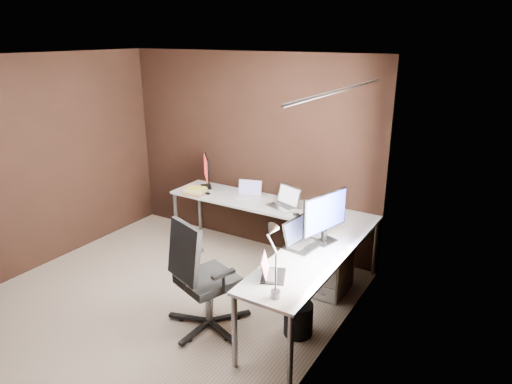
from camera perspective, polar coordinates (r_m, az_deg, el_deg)
room at (r=4.37m, az=-9.20°, el=-0.01°), size 3.60×3.60×2.50m
desk at (r=5.07m, az=2.64°, el=-4.27°), size 2.65×2.25×0.73m
drawer_pedestal at (r=5.11m, az=9.03°, el=-9.05°), size 0.42×0.50×0.60m
monitor_left at (r=6.12m, az=-6.19°, el=2.73°), size 0.35×0.38×0.43m
monitor_right at (r=4.52m, az=8.65°, el=-2.84°), size 0.22×0.61×0.51m
laptop_white at (r=5.79m, az=-0.88°, el=-0.18°), size 0.35×0.29×0.20m
laptop_silver at (r=5.47m, az=3.62°, el=-1.32°), size 0.44×0.37×0.24m
laptop_black_big at (r=4.51m, az=5.64°, el=-5.94°), size 0.32×0.42×0.26m
laptop_black_small at (r=3.95m, az=1.79°, el=-9.97°), size 0.30×0.34×0.19m
book_stack at (r=5.94m, az=-7.58°, el=0.12°), size 0.30×0.26×0.09m
mouse_left at (r=5.90m, az=-6.09°, el=-0.18°), size 0.10×0.08×0.03m
mouse_corner at (r=5.21m, az=5.06°, el=-2.82°), size 0.11×0.09×0.04m
desk_lamp at (r=3.59m, az=2.11°, el=-7.34°), size 0.19×0.22×0.58m
office_chair at (r=4.47m, az=-6.44°, el=-12.89°), size 0.63×0.67×1.13m
wastebasket at (r=4.47m, az=5.31°, el=-15.52°), size 0.34×0.34×0.32m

